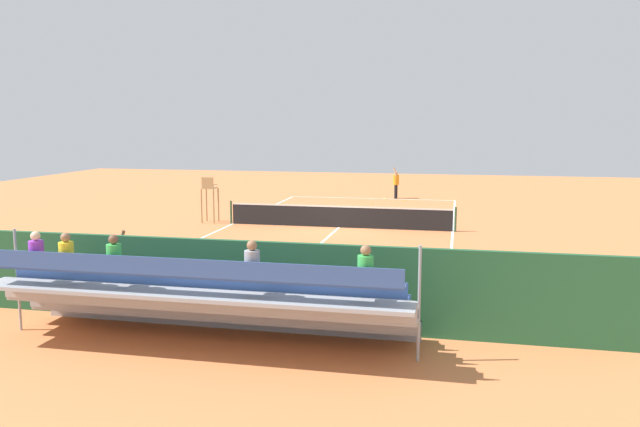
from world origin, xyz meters
name	(u,v)px	position (x,y,z in m)	size (l,w,h in m)	color
ground_plane	(339,227)	(0.00, 0.00, 0.00)	(60.00, 60.00, 0.00)	#D17542
court_line_markings	(339,227)	(0.00, -0.04, 0.00)	(10.10, 22.20, 0.01)	white
tennis_net	(339,216)	(0.00, 0.00, 0.50)	(10.30, 0.10, 1.07)	black
backdrop_wall	(229,282)	(0.00, 14.00, 1.00)	(18.00, 0.16, 2.00)	#235633
bleacher_stand	(206,299)	(0.01, 15.38, 0.97)	(9.06, 2.40, 2.48)	#9EA0A5
umpire_chair	(209,195)	(6.20, -0.12, 1.31)	(0.67, 0.67, 2.14)	#A88456
courtside_bench	(361,299)	(-3.02, 13.27, 0.56)	(1.80, 0.40, 0.93)	#33383D
equipment_bag	(292,312)	(-1.35, 13.40, 0.18)	(0.90, 0.36, 0.36)	#334C8C
tennis_player	(396,182)	(-1.43, -11.35, 1.02)	(0.42, 0.55, 1.93)	black
tennis_racket	(385,198)	(-0.82, -11.09, 0.01)	(0.33, 0.58, 0.03)	black
tennis_ball_near	(404,201)	(-2.07, -10.05, 0.03)	(0.07, 0.07, 0.07)	#CCDB33
tennis_ball_far	(372,203)	(-0.37, -8.43, 0.03)	(0.07, 0.07, 0.07)	#CCDB33
line_judge	(118,266)	(3.40, 13.06, 1.02)	(0.36, 0.53, 1.93)	#232328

